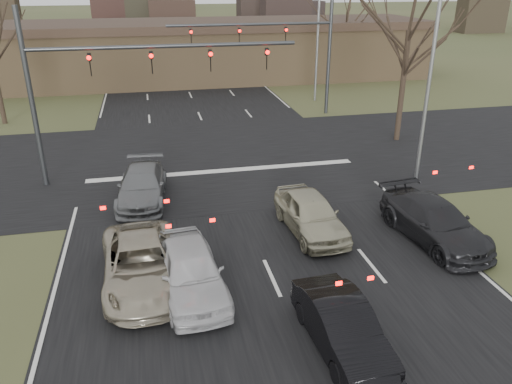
# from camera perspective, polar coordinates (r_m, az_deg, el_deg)

# --- Properties ---
(ground) EXTENTS (360.00, 360.00, 0.00)m
(ground) POSITION_cam_1_polar(r_m,az_deg,el_deg) (14.25, 4.87, -16.25)
(ground) COLOR #3E4927
(ground) RESTS_ON ground
(road_main) EXTENTS (14.00, 300.00, 0.02)m
(road_main) POSITION_cam_1_polar(r_m,az_deg,el_deg) (71.09, -9.81, 15.78)
(road_main) COLOR black
(road_main) RESTS_ON ground
(road_cross) EXTENTS (200.00, 14.00, 0.02)m
(road_cross) POSITION_cam_1_polar(r_m,az_deg,el_deg) (27.21, -4.32, 3.91)
(road_cross) COLOR black
(road_cross) RESTS_ON ground
(building) EXTENTS (42.40, 10.40, 5.30)m
(building) POSITION_cam_1_polar(r_m,az_deg,el_deg) (49.15, -6.07, 15.81)
(building) COLOR olive
(building) RESTS_ON ground
(mast_arm_near) EXTENTS (12.12, 0.24, 8.00)m
(mast_arm_near) POSITION_cam_1_polar(r_m,az_deg,el_deg) (23.82, -16.82, 12.79)
(mast_arm_near) COLOR #383A3D
(mast_arm_near) RESTS_ON ground
(mast_arm_far) EXTENTS (11.12, 0.24, 8.00)m
(mast_arm_far) POSITION_cam_1_polar(r_m,az_deg,el_deg) (35.02, 3.91, 16.73)
(mast_arm_far) COLOR #383A3D
(mast_arm_far) RESTS_ON ground
(streetlight_right_near) EXTENTS (2.34, 0.25, 10.00)m
(streetlight_right_near) POSITION_cam_1_polar(r_m,az_deg,el_deg) (24.09, 19.08, 13.87)
(streetlight_right_near) COLOR gray
(streetlight_right_near) RESTS_ON ground
(streetlight_right_far) EXTENTS (2.34, 0.25, 10.00)m
(streetlight_right_far) POSITION_cam_1_polar(r_m,az_deg,el_deg) (39.70, 6.86, 18.23)
(streetlight_right_far) COLOR gray
(streetlight_right_far) RESTS_ON ground
(tree_right_far) EXTENTS (5.40, 5.40, 9.00)m
(tree_right_far) POSITION_cam_1_polar(r_m,az_deg,el_deg) (49.08, 10.46, 20.60)
(tree_right_far) COLOR black
(tree_right_far) RESTS_ON ground
(car_silver_suv) EXTENTS (2.66, 5.32, 1.45)m
(car_silver_suv) POSITION_cam_1_polar(r_m,az_deg,el_deg) (16.33, -12.96, -8.01)
(car_silver_suv) COLOR #A99F88
(car_silver_suv) RESTS_ON ground
(car_white_sedan) EXTENTS (2.26, 4.76, 1.57)m
(car_white_sedan) POSITION_cam_1_polar(r_m,az_deg,el_deg) (15.63, -7.49, -8.83)
(car_white_sedan) COLOR silver
(car_white_sedan) RESTS_ON ground
(car_black_hatch) EXTENTS (1.67, 4.18, 1.35)m
(car_black_hatch) POSITION_cam_1_polar(r_m,az_deg,el_deg) (13.66, 9.80, -14.92)
(car_black_hatch) COLOR black
(car_black_hatch) RESTS_ON ground
(car_charcoal_sedan) EXTENTS (2.64, 5.34, 1.49)m
(car_charcoal_sedan) POSITION_cam_1_polar(r_m,az_deg,el_deg) (19.59, 19.73, -3.21)
(car_charcoal_sedan) COLOR black
(car_charcoal_sedan) RESTS_ON ground
(car_grey_ahead) EXTENTS (2.42, 5.02, 1.41)m
(car_grey_ahead) POSITION_cam_1_polar(r_m,az_deg,el_deg) (22.28, -12.89, 0.74)
(car_grey_ahead) COLOR slate
(car_grey_ahead) RESTS_ON ground
(car_silver_ahead) EXTENTS (2.11, 4.60, 1.53)m
(car_silver_ahead) POSITION_cam_1_polar(r_m,az_deg,el_deg) (19.13, 6.25, -2.47)
(car_silver_ahead) COLOR #B4AF91
(car_silver_ahead) RESTS_ON ground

